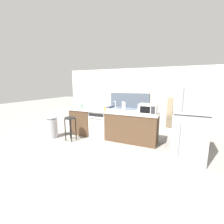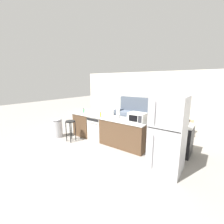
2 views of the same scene
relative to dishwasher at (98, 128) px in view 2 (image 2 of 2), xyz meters
name	(u,v)px [view 2 (image 2 of 2)]	position (x,y,z in m)	size (l,w,h in m)	color
ground_plane	(104,140)	(0.25, 0.00, -0.42)	(24.00, 24.00, 0.00)	gray
wall_back	(156,96)	(0.55, 4.20, 0.88)	(10.00, 0.06, 2.60)	silver
kitchen_counter	(109,130)	(0.49, 0.00, 0.00)	(2.94, 0.66, 0.90)	brown
dishwasher	(98,128)	(0.00, 0.00, 0.00)	(0.58, 0.61, 0.84)	silver
stove_range	(178,138)	(2.60, 0.55, 0.03)	(0.76, 0.68, 0.90)	black
refrigerator	(167,135)	(2.60, -0.55, 0.47)	(0.72, 0.73, 1.79)	#B7B7BC
microwave	(137,117)	(1.55, 0.00, 0.62)	(0.50, 0.37, 0.28)	white
sink_faucet	(111,112)	(0.47, 0.17, 0.61)	(0.07, 0.18, 0.30)	silver
paper_towel_roll	(118,113)	(0.77, 0.14, 0.62)	(0.14, 0.14, 0.28)	#4C4C51
soap_bottle	(101,115)	(0.26, -0.17, 0.55)	(0.06, 0.06, 0.18)	yellow
dish_soap_bottle	(84,111)	(-0.68, -0.06, 0.55)	(0.06, 0.06, 0.18)	#4CB266
kettle	(187,121)	(2.77, 0.68, 0.56)	(0.21, 0.17, 0.19)	black
bar_stool	(71,126)	(-0.65, -0.74, 0.11)	(0.32, 0.32, 0.74)	black
trash_bin	(58,127)	(-1.38, -0.77, -0.04)	(0.35, 0.35, 0.74)	#B7B7BC
couch	(136,115)	(0.04, 2.83, -0.03)	(2.01, 0.92, 1.27)	#515B6B
armchair	(178,125)	(2.21, 2.38, -0.07)	(0.81, 0.86, 1.20)	tan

